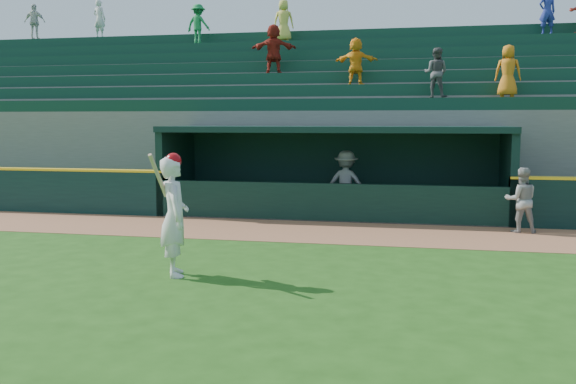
# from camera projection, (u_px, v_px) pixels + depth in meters

# --- Properties ---
(ground) EXTENTS (120.00, 120.00, 0.00)m
(ground) POSITION_uv_depth(u_px,v_px,m) (268.00, 282.00, 10.36)
(ground) COLOR #204D13
(ground) RESTS_ON ground
(warning_track) EXTENTS (40.00, 3.00, 0.01)m
(warning_track) POSITION_uv_depth(u_px,v_px,m) (317.00, 232.00, 15.13)
(warning_track) COLOR #985E3C
(warning_track) RESTS_ON ground
(dugout_player_front) EXTENTS (0.78, 0.63, 1.53)m
(dugout_player_front) POSITION_uv_depth(u_px,v_px,m) (521.00, 200.00, 14.95)
(dugout_player_front) COLOR #969691
(dugout_player_front) RESTS_ON ground
(dugout_player_inside) EXTENTS (1.21, 0.77, 1.79)m
(dugout_player_inside) POSITION_uv_depth(u_px,v_px,m) (346.00, 183.00, 17.76)
(dugout_player_inside) COLOR #989893
(dugout_player_inside) RESTS_ON ground
(dugout) EXTENTS (9.40, 2.80, 2.46)m
(dugout) POSITION_uv_depth(u_px,v_px,m) (335.00, 166.00, 18.00)
(dugout) COLOR slate
(dugout) RESTS_ON ground
(stands) EXTENTS (34.50, 6.28, 7.47)m
(stands) POSITION_uv_depth(u_px,v_px,m) (353.00, 127.00, 22.33)
(stands) COLOR slate
(stands) RESTS_ON ground
(batter_at_plate) EXTENTS (0.76, 0.92, 2.09)m
(batter_at_plate) POSITION_uv_depth(u_px,v_px,m) (174.00, 215.00, 10.72)
(batter_at_plate) COLOR silver
(batter_at_plate) RESTS_ON ground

